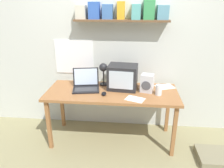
% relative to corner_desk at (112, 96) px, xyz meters
% --- Properties ---
extents(ground_plane, '(12.00, 12.00, 0.00)m').
position_rel_corner_desk_xyz_m(ground_plane, '(0.00, 0.00, -0.67)').
color(ground_plane, '#8F8960').
extents(back_wall, '(5.60, 0.24, 2.60)m').
position_rel_corner_desk_xyz_m(back_wall, '(0.00, 0.45, 0.64)').
color(back_wall, silver).
rests_on(back_wall, ground_plane).
extents(corner_desk, '(1.69, 0.68, 0.73)m').
position_rel_corner_desk_xyz_m(corner_desk, '(0.00, 0.00, 0.00)').
color(corner_desk, '#996338').
rests_on(corner_desk, ground_plane).
extents(crt_monitor, '(0.40, 0.32, 0.32)m').
position_rel_corner_desk_xyz_m(crt_monitor, '(0.13, 0.10, 0.22)').
color(crt_monitor, '#232326').
rests_on(crt_monitor, corner_desk).
extents(laptop, '(0.38, 0.34, 0.26)m').
position_rel_corner_desk_xyz_m(laptop, '(-0.35, 0.06, 0.13)').
color(laptop, black).
rests_on(laptop, corner_desk).
extents(desk_lamp, '(0.12, 0.18, 0.33)m').
position_rel_corner_desk_xyz_m(desk_lamp, '(-0.13, 0.17, 0.30)').
color(desk_lamp, '#232326').
rests_on(desk_lamp, corner_desk).
extents(juice_glass, '(0.08, 0.08, 0.13)m').
position_rel_corner_desk_xyz_m(juice_glass, '(0.59, -0.06, 0.12)').
color(juice_glass, white).
rests_on(juice_glass, corner_desk).
extents(space_heater, '(0.18, 0.17, 0.23)m').
position_rel_corner_desk_xyz_m(space_heater, '(0.45, 0.03, 0.18)').
color(space_heater, silver).
rests_on(space_heater, corner_desk).
extents(computer_mouse, '(0.07, 0.11, 0.03)m').
position_rel_corner_desk_xyz_m(computer_mouse, '(-0.09, -0.12, 0.08)').
color(computer_mouse, black).
rests_on(computer_mouse, corner_desk).
extents(printed_handout, '(0.26, 0.22, 0.00)m').
position_rel_corner_desk_xyz_m(printed_handout, '(0.30, -0.21, 0.06)').
color(printed_handout, white).
rests_on(printed_handout, corner_desk).
extents(open_notebook, '(0.29, 0.25, 0.00)m').
position_rel_corner_desk_xyz_m(open_notebook, '(0.70, 0.21, 0.06)').
color(open_notebook, silver).
rests_on(open_notebook, corner_desk).
extents(floor_cushion, '(0.38, 0.38, 0.09)m').
position_rel_corner_desk_xyz_m(floor_cushion, '(1.28, -0.32, -0.63)').
color(floor_cushion, gray).
rests_on(floor_cushion, ground_plane).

